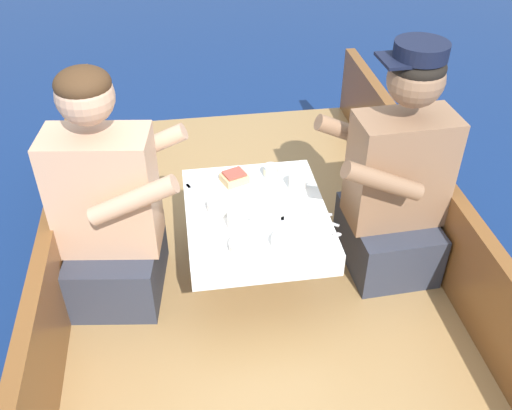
# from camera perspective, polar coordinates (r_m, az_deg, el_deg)

# --- Properties ---
(ground_plane) EXTENTS (60.00, 60.00, 0.00)m
(ground_plane) POSITION_cam_1_polar(r_m,az_deg,el_deg) (2.81, -0.02, -10.57)
(ground_plane) COLOR navy
(boat_deck) EXTENTS (1.72, 2.97, 0.27)m
(boat_deck) POSITION_cam_1_polar(r_m,az_deg,el_deg) (2.71, -0.02, -8.64)
(boat_deck) COLOR #A87F4C
(boat_deck) RESTS_ON ground_plane
(gunwale_port) EXTENTS (0.06, 2.97, 0.42)m
(gunwale_port) POSITION_cam_1_polar(r_m,az_deg,el_deg) (2.52, -19.05, -4.73)
(gunwale_port) COLOR brown
(gunwale_port) RESTS_ON boat_deck
(gunwale_starboard) EXTENTS (0.06, 2.97, 0.42)m
(gunwale_starboard) POSITION_cam_1_polar(r_m,az_deg,el_deg) (2.70, 17.67, -1.26)
(gunwale_starboard) COLOR brown
(gunwale_starboard) RESTS_ON boat_deck
(cockpit_table) EXTENTS (0.58, 0.68, 0.36)m
(cockpit_table) POSITION_cam_1_polar(r_m,az_deg,el_deg) (2.40, 0.00, -1.18)
(cockpit_table) COLOR #B2B2B7
(cockpit_table) RESTS_ON boat_deck
(person_port) EXTENTS (0.56, 0.50, 1.03)m
(person_port) POSITION_cam_1_polar(r_m,az_deg,el_deg) (2.34, -14.47, -0.67)
(person_port) COLOR #333847
(person_port) RESTS_ON boat_deck
(person_starboard) EXTENTS (0.54, 0.46, 1.05)m
(person_starboard) POSITION_cam_1_polar(r_m,az_deg,el_deg) (2.46, 13.80, 2.07)
(person_starboard) COLOR #333847
(person_starboard) RESTS_ON boat_deck
(plate_sandwich) EXTENTS (0.19, 0.19, 0.01)m
(plate_sandwich) POSITION_cam_1_polar(r_m,az_deg,el_deg) (2.52, -2.17, 2.27)
(plate_sandwich) COLOR white
(plate_sandwich) RESTS_ON cockpit_table
(plate_bread) EXTENTS (0.20, 0.20, 0.01)m
(plate_bread) POSITION_cam_1_polar(r_m,az_deg,el_deg) (2.39, 1.36, 0.08)
(plate_bread) COLOR white
(plate_bread) RESTS_ON cockpit_table
(sandwich) EXTENTS (0.13, 0.12, 0.05)m
(sandwich) POSITION_cam_1_polar(r_m,az_deg,el_deg) (2.51, -2.18, 2.78)
(sandwich) COLOR #E0BC7F
(sandwich) RESTS_ON plate_sandwich
(bowl_port_near) EXTENTS (0.13, 0.13, 0.04)m
(bowl_port_near) POSITION_cam_1_polar(r_m,az_deg,el_deg) (2.16, -1.02, -4.05)
(bowl_port_near) COLOR white
(bowl_port_near) RESTS_ON cockpit_table
(bowl_starboard_near) EXTENTS (0.11, 0.11, 0.04)m
(bowl_starboard_near) POSITION_cam_1_polar(r_m,az_deg,el_deg) (2.36, -3.54, 0.01)
(bowl_starboard_near) COLOR white
(bowl_starboard_near) RESTS_ON cockpit_table
(bowl_center_far) EXTENTS (0.13, 0.13, 0.04)m
(bowl_center_far) POSITION_cam_1_polar(r_m,az_deg,el_deg) (2.19, 3.20, -3.63)
(bowl_center_far) COLOR white
(bowl_center_far) RESTS_ON cockpit_table
(coffee_cup_port) EXTENTS (0.10, 0.08, 0.07)m
(coffee_cup_port) POSITION_cam_1_polar(r_m,az_deg,el_deg) (2.48, 4.19, 2.40)
(coffee_cup_port) COLOR white
(coffee_cup_port) RESTS_ON cockpit_table
(coffee_cup_starboard) EXTENTS (0.11, 0.08, 0.07)m
(coffee_cup_starboard) POSITION_cam_1_polar(r_m,az_deg,el_deg) (2.26, -1.86, -1.55)
(coffee_cup_starboard) COLOR white
(coffee_cup_starboard) RESTS_ON cockpit_table
(tin_can) EXTENTS (0.07, 0.07, 0.05)m
(tin_can) POSITION_cam_1_polar(r_m,az_deg,el_deg) (2.56, 1.47, 3.44)
(tin_can) COLOR silver
(tin_can) RESTS_ON cockpit_table
(utensil_spoon_port) EXTENTS (0.14, 0.12, 0.01)m
(utensil_spoon_port) POSITION_cam_1_polar(r_m,az_deg,el_deg) (2.24, 7.49, -3.48)
(utensil_spoon_port) COLOR silver
(utensil_spoon_port) RESTS_ON cockpit_table
(utensil_fork_starboard) EXTENTS (0.08, 0.17, 0.00)m
(utensil_fork_starboard) POSITION_cam_1_polar(r_m,az_deg,el_deg) (2.48, -6.30, 1.29)
(utensil_fork_starboard) COLOR silver
(utensil_fork_starboard) RESTS_ON cockpit_table
(utensil_fork_port) EXTENTS (0.05, 0.17, 0.00)m
(utensil_fork_port) POSITION_cam_1_polar(r_m,az_deg,el_deg) (2.29, 2.67, -2.10)
(utensil_fork_port) COLOR silver
(utensil_fork_port) RESTS_ON cockpit_table
(utensil_knife_starboard) EXTENTS (0.15, 0.10, 0.00)m
(utensil_knife_starboard) POSITION_cam_1_polar(r_m,az_deg,el_deg) (2.28, 5.58, -2.39)
(utensil_knife_starboard) COLOR silver
(utensil_knife_starboard) RESTS_ON cockpit_table
(utensil_spoon_starboard) EXTENTS (0.14, 0.12, 0.01)m
(utensil_spoon_starboard) POSITION_cam_1_polar(r_m,az_deg,el_deg) (2.34, 5.80, -1.17)
(utensil_spoon_starboard) COLOR silver
(utensil_spoon_starboard) RESTS_ON cockpit_table
(utensil_spoon_center) EXTENTS (0.17, 0.05, 0.01)m
(utensil_spoon_center) POSITION_cam_1_polar(r_m,az_deg,el_deg) (2.36, 4.88, -0.84)
(utensil_spoon_center) COLOR silver
(utensil_spoon_center) RESTS_ON cockpit_table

